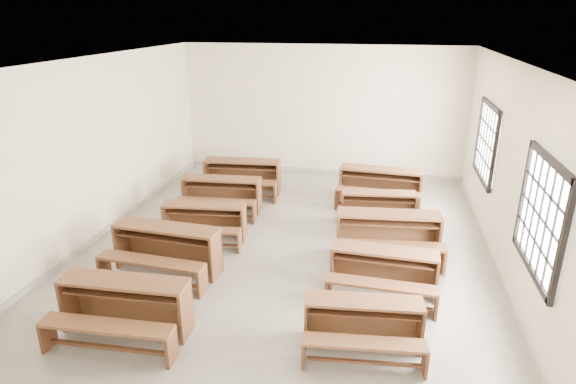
% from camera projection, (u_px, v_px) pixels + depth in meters
% --- Properties ---
extents(room, '(8.50, 8.50, 3.20)m').
position_uv_depth(room, '(293.00, 127.00, 7.84)').
color(room, gray).
rests_on(room, ground).
extents(desk_set_0, '(1.67, 0.91, 0.74)m').
position_uv_depth(desk_set_0, '(124.00, 303.00, 6.09)').
color(desk_set_0, brown).
rests_on(desk_set_0, ground).
extents(desk_set_1, '(1.76, 1.00, 0.76)m').
position_uv_depth(desk_set_1, '(166.00, 246.00, 7.55)').
color(desk_set_1, brown).
rests_on(desk_set_1, ground).
extents(desk_set_2, '(1.55, 0.91, 0.67)m').
position_uv_depth(desk_set_2, '(204.00, 219.00, 8.68)').
color(desk_set_2, brown).
rests_on(desk_set_2, ground).
extents(desk_set_3, '(1.65, 0.93, 0.72)m').
position_uv_depth(desk_set_3, '(221.00, 192.00, 9.89)').
color(desk_set_3, brown).
rests_on(desk_set_3, ground).
extents(desk_set_4, '(1.78, 1.03, 0.77)m').
position_uv_depth(desk_set_4, '(242.00, 174.00, 10.93)').
color(desk_set_4, brown).
rests_on(desk_set_4, ground).
extents(desk_set_5, '(1.49, 0.87, 0.64)m').
position_uv_depth(desk_set_5, '(363.00, 321.00, 5.83)').
color(desk_set_5, brown).
rests_on(desk_set_5, ground).
extents(desk_set_6, '(1.57, 0.87, 0.69)m').
position_uv_depth(desk_set_6, '(383.00, 269.00, 6.97)').
color(desk_set_6, brown).
rests_on(desk_set_6, ground).
extents(desk_set_7, '(1.79, 1.05, 0.77)m').
position_uv_depth(desk_set_7, '(388.00, 232.00, 8.05)').
color(desk_set_7, brown).
rests_on(desk_set_7, ground).
extents(desk_set_8, '(1.50, 0.89, 0.64)m').
position_uv_depth(desk_set_8, '(378.00, 206.00, 9.32)').
color(desk_set_8, brown).
rests_on(desk_set_8, ground).
extents(desk_set_9, '(1.79, 1.02, 0.78)m').
position_uv_depth(desk_set_9, '(380.00, 184.00, 10.30)').
color(desk_set_9, brown).
rests_on(desk_set_9, ground).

